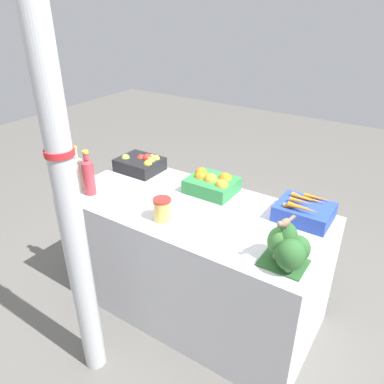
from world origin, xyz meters
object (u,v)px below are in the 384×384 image
Objects in this scene: juice_bottle_cloudy at (78,172)px; broccoli_pile at (287,246)px; carrot_crate at (304,211)px; sparrow_bird at (284,223)px; juice_bottle_ruby at (89,176)px; apple_crate at (141,164)px; pickle_jar at (162,209)px; support_pole at (64,177)px; orange_crate at (212,183)px.

broccoli_pile is at bearing 0.64° from juice_bottle_cloudy.
carrot_crate is 0.49m from sparrow_bird.
juice_bottle_ruby is at bearing -160.05° from carrot_crate.
apple_crate is at bearing 73.00° from juice_bottle_cloudy.
broccoli_pile reaches higher than pickle_jar.
broccoli_pile is at bearing 29.43° from support_pole.
carrot_crate is 0.45m from broccoli_pile.
carrot_crate is at bearing 19.95° from juice_bottle_ruby.
pickle_jar is 0.73m from sparrow_bird.
apple_crate is 1.01× the size of juice_bottle_cloudy.
apple_crate is 1.36m from broccoli_pile.
support_pole is 0.78m from juice_bottle_cloudy.
orange_crate is 2.29× the size of pickle_jar.
support_pole is 18.32× the size of sparrow_bird.
carrot_crate is (1.22, -0.01, -0.00)m from apple_crate.
juice_bottle_ruby is at bearing 0.00° from juice_bottle_cloudy.
pickle_jar is (0.16, 0.49, -0.36)m from support_pole.
support_pole is 1.09m from apple_crate.
support_pole reaches higher than carrot_crate.
broccoli_pile is at bearing -82.50° from carrot_crate.
sparrow_bird is at bearing -142.86° from broccoli_pile.
apple_crate is 0.60m from orange_crate.
pickle_jar is at bearing -146.17° from carrot_crate.
juice_bottle_cloudy is (-0.14, -0.46, 0.07)m from apple_crate.
carrot_crate is (0.62, -0.01, -0.01)m from orange_crate.
broccoli_pile reaches higher than carrot_crate.
orange_crate is at bearing 35.78° from juice_bottle_ruby.
juice_bottle_cloudy reaches higher than apple_crate.
apple_crate is 0.47m from juice_bottle_ruby.
apple_crate is at bearing 179.98° from orange_crate.
orange_crate is 1.00× the size of carrot_crate.
sparrow_bird is (1.26, -0.46, 0.17)m from apple_crate.
carrot_crate is at bearing -0.47° from orange_crate.
sparrow_bird reaches higher than broccoli_pile.
sparrow_bird reaches higher than apple_crate.
apple_crate is at bearing 179.75° from carrot_crate.
juice_bottle_cloudy is (-0.53, 0.49, -0.30)m from support_pole.
broccoli_pile is at bearing 0.86° from pickle_jar.
juice_bottle_cloudy is (-0.75, -0.46, 0.07)m from orange_crate.
orange_crate is at bearing -109.85° from sparrow_bird.
support_pole is 0.71m from juice_bottle_ruby.
juice_bottle_ruby reaches higher than apple_crate.
juice_bottle_cloudy is 2.27× the size of sparrow_bird.
broccoli_pile is at bearing 0.70° from juice_bottle_ruby.
pickle_jar is 1.00× the size of sparrow_bird.
juice_bottle_cloudy reaches higher than pickle_jar.
broccoli_pile is (0.06, -0.44, 0.05)m from carrot_crate.
support_pole is at bearing -67.95° from apple_crate.
pickle_jar is at bearing 71.90° from support_pole.
apple_crate is 1.00× the size of carrot_crate.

